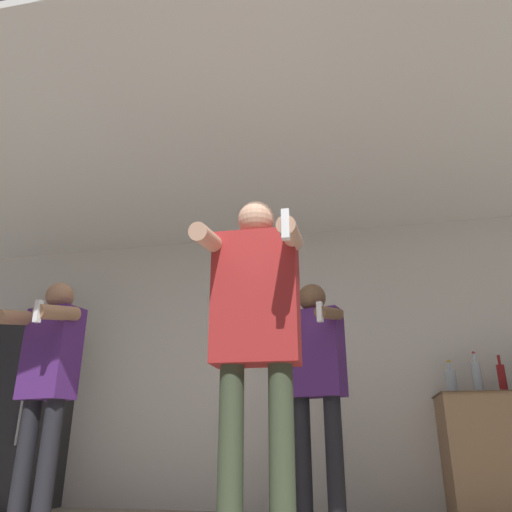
{
  "coord_description": "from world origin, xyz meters",
  "views": [
    {
      "loc": [
        0.67,
        -1.82,
        0.53
      ],
      "look_at": [
        0.17,
        0.54,
        1.45
      ],
      "focal_mm": 35.0,
      "sensor_mm": 36.0,
      "label": 1
    }
  ],
  "objects_px": {
    "bottle_green_wine": "(451,381)",
    "bottle_short_whiskey": "(502,378)",
    "refrigerator": "(24,413)",
    "bottle_clear_vodka": "(477,377)",
    "person_woman_foreground": "(256,327)",
    "person_man_side": "(47,375)",
    "person_spectator_back": "(314,372)"
  },
  "relations": [
    {
      "from": "refrigerator",
      "to": "person_man_side",
      "type": "relative_size",
      "value": 1.02
    },
    {
      "from": "person_spectator_back",
      "to": "person_woman_foreground",
      "type": "bearing_deg",
      "value": -95.99
    },
    {
      "from": "person_man_side",
      "to": "person_spectator_back",
      "type": "xyz_separation_m",
      "value": [
        1.69,
        0.77,
        0.07
      ]
    },
    {
      "from": "person_woman_foreground",
      "to": "bottle_green_wine",
      "type": "bearing_deg",
      "value": 59.77
    },
    {
      "from": "person_man_side",
      "to": "person_spectator_back",
      "type": "bearing_deg",
      "value": 24.43
    },
    {
      "from": "person_spectator_back",
      "to": "refrigerator",
      "type": "bearing_deg",
      "value": 168.39
    },
    {
      "from": "person_woman_foreground",
      "to": "person_man_side",
      "type": "xyz_separation_m",
      "value": [
        -1.54,
        0.65,
        -0.11
      ]
    },
    {
      "from": "refrigerator",
      "to": "person_spectator_back",
      "type": "height_order",
      "value": "person_spectator_back"
    },
    {
      "from": "person_man_side",
      "to": "bottle_green_wine",
      "type": "bearing_deg",
      "value": 27.33
    },
    {
      "from": "refrigerator",
      "to": "bottle_short_whiskey",
      "type": "distance_m",
      "value": 4.25
    },
    {
      "from": "person_man_side",
      "to": "person_spectator_back",
      "type": "height_order",
      "value": "person_spectator_back"
    },
    {
      "from": "person_woman_foreground",
      "to": "refrigerator",
      "type": "bearing_deg",
      "value": 143.07
    },
    {
      "from": "refrigerator",
      "to": "person_woman_foreground",
      "type": "relative_size",
      "value": 0.93
    },
    {
      "from": "bottle_short_whiskey",
      "to": "bottle_clear_vodka",
      "type": "height_order",
      "value": "bottle_clear_vodka"
    },
    {
      "from": "bottle_green_wine",
      "to": "person_man_side",
      "type": "distance_m",
      "value": 3.09
    },
    {
      "from": "refrigerator",
      "to": "bottle_short_whiskey",
      "type": "xyz_separation_m",
      "value": [
        4.24,
        0.08,
        0.22
      ]
    },
    {
      "from": "refrigerator",
      "to": "bottle_clear_vodka",
      "type": "height_order",
      "value": "refrigerator"
    },
    {
      "from": "bottle_green_wine",
      "to": "person_spectator_back",
      "type": "distance_m",
      "value": 1.24
    },
    {
      "from": "person_woman_foreground",
      "to": "person_man_side",
      "type": "distance_m",
      "value": 1.68
    },
    {
      "from": "refrigerator",
      "to": "person_spectator_back",
      "type": "bearing_deg",
      "value": -11.61
    },
    {
      "from": "bottle_clear_vodka",
      "to": "person_man_side",
      "type": "xyz_separation_m",
      "value": [
        -2.95,
        -1.42,
        -0.08
      ]
    },
    {
      "from": "bottle_green_wine",
      "to": "person_man_side",
      "type": "xyz_separation_m",
      "value": [
        -2.75,
        -1.42,
        -0.06
      ]
    },
    {
      "from": "bottle_green_wine",
      "to": "bottle_clear_vodka",
      "type": "distance_m",
      "value": 0.21
    },
    {
      "from": "bottle_green_wine",
      "to": "bottle_short_whiskey",
      "type": "relative_size",
      "value": 0.88
    },
    {
      "from": "person_woman_foreground",
      "to": "person_man_side",
      "type": "height_order",
      "value": "person_woman_foreground"
    },
    {
      "from": "bottle_green_wine",
      "to": "bottle_short_whiskey",
      "type": "height_order",
      "value": "bottle_short_whiskey"
    },
    {
      "from": "refrigerator",
      "to": "bottle_clear_vodka",
      "type": "relative_size",
      "value": 4.74
    },
    {
      "from": "person_man_side",
      "to": "person_woman_foreground",
      "type": "bearing_deg",
      "value": -22.67
    },
    {
      "from": "bottle_green_wine",
      "to": "bottle_clear_vodka",
      "type": "relative_size",
      "value": 0.82
    },
    {
      "from": "bottle_clear_vodka",
      "to": "person_spectator_back",
      "type": "distance_m",
      "value": 1.42
    },
    {
      "from": "refrigerator",
      "to": "person_spectator_back",
      "type": "relative_size",
      "value": 0.95
    },
    {
      "from": "bottle_clear_vodka",
      "to": "person_spectator_back",
      "type": "height_order",
      "value": "person_spectator_back"
    }
  ]
}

